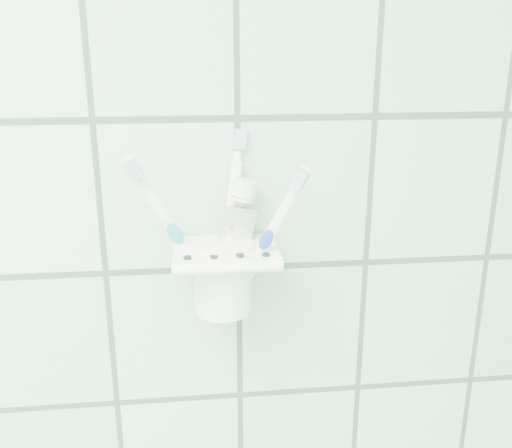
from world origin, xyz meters
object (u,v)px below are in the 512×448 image
at_px(toothbrush_blue, 219,223).
at_px(toothbrush_orange, 233,222).
at_px(toothpaste_tube, 220,232).
at_px(cup, 223,274).
at_px(toothbrush_pink, 216,218).
at_px(holder_bracket, 225,254).

xyz_separation_m(toothbrush_blue, toothbrush_orange, (0.02, 0.02, -0.01)).
relative_size(toothbrush_orange, toothpaste_tube, 1.22).
xyz_separation_m(cup, toothbrush_pink, (-0.01, 0.01, 0.07)).
bearing_deg(toothbrush_orange, toothpaste_tube, -171.67).
bearing_deg(cup, holder_bracket, -46.91).
height_order(holder_bracket, toothbrush_orange, toothbrush_orange).
distance_m(holder_bracket, toothpaste_tube, 0.03).
bearing_deg(cup, toothpaste_tube, 93.56).
xyz_separation_m(holder_bracket, toothbrush_blue, (-0.01, -0.01, 0.04)).
distance_m(holder_bracket, toothbrush_pink, 0.04).
distance_m(toothbrush_pink, toothbrush_blue, 0.03).
relative_size(holder_bracket, toothbrush_pink, 0.60).
bearing_deg(toothbrush_orange, cup, -119.83).
distance_m(cup, toothbrush_pink, 0.07).
relative_size(cup, toothbrush_orange, 0.45).
relative_size(toothbrush_pink, toothbrush_orange, 1.05).
height_order(holder_bracket, toothbrush_pink, toothbrush_pink).
distance_m(toothbrush_blue, toothpaste_tube, 0.04).
bearing_deg(toothbrush_orange, toothbrush_pink, -162.07).
relative_size(toothbrush_blue, toothbrush_orange, 1.10).
xyz_separation_m(toothbrush_pink, toothbrush_blue, (0.00, -0.03, 0.00)).
bearing_deg(holder_bracket, toothbrush_blue, -122.36).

